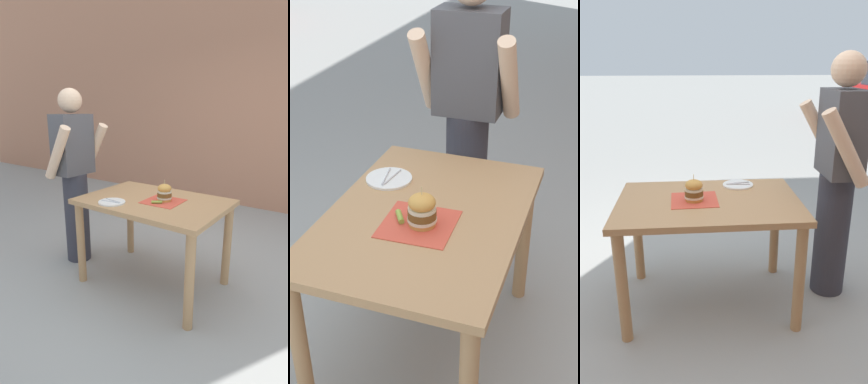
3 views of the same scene
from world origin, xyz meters
The scene contains 8 objects.
ground_plane centered at (0.00, 0.00, 0.00)m, with size 80.00×80.00×0.00m, color #9E9E99.
patio_table centered at (0.00, 0.00, 0.65)m, with size 0.82×1.18×0.77m.
serving_paper centered at (0.00, -0.09, 0.78)m, with size 0.30×0.30×0.00m, color #D64C38.
sandwich centered at (0.02, -0.09, 0.85)m, with size 0.12×0.12×0.18m.
pickle_spear centered at (-0.09, -0.09, 0.79)m, with size 0.02×0.02×0.08m, color #8EA83D.
side_plate_with_forks centered at (-0.27, 0.23, 0.78)m, with size 0.22×0.22×0.02m.
diner_across_table centered at (-0.07, 0.88, 0.88)m, with size 0.55×0.35×1.69m.
building_wall centered at (2.83, 2.32, 2.78)m, with size 0.30×10.00×5.57m, color tan.
Camera 1 is at (-1.99, -1.33, 1.50)m, focal length 28.00 mm.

